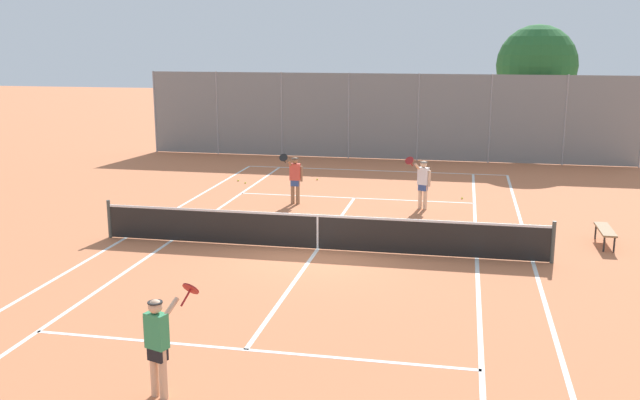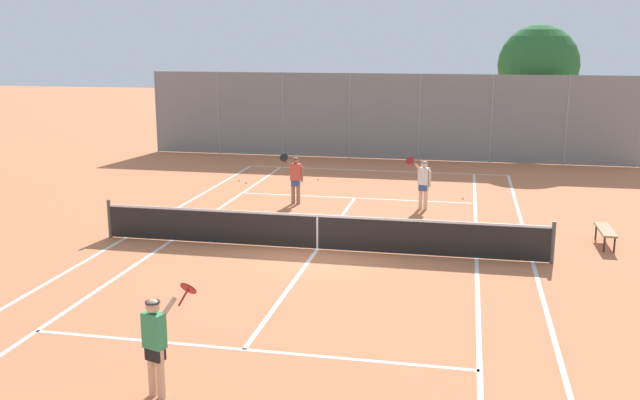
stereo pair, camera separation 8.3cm
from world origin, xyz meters
The scene contains 14 objects.
ground_plane centered at (0.00, 0.00, 0.00)m, with size 120.00×120.00×0.00m, color #C67047.
court_line_markings centered at (0.00, 0.00, 0.00)m, with size 11.10×23.90×0.01m.
tennis_net centered at (0.00, 0.00, 0.51)m, with size 12.00×0.10×1.07m.
player_near_side centered at (-0.79, -8.30, 0.93)m, with size 0.83×0.70×1.77m.
player_far_left centered at (-1.83, 5.10, 0.93)m, with size 0.66×0.73×1.77m.
player_far_right centered at (2.43, 5.20, 0.93)m, with size 0.85×0.68×1.77m.
loose_tennis_ball_0 centered at (-4.52, 8.10, 0.03)m, with size 0.07×0.07×0.07m, color #D1DB33.
loose_tennis_ball_1 centered at (-3.71, 3.23, 0.03)m, with size 0.07×0.07×0.07m, color #D1DB33.
loose_tennis_ball_2 centered at (3.72, 7.00, 0.03)m, with size 0.07×0.07×0.07m, color #D1DB33.
loose_tennis_ball_3 centered at (-1.94, 9.36, 0.03)m, with size 0.07×0.07×0.07m, color #D1DB33.
loose_tennis_ball_4 centered at (-4.93, 8.51, 0.03)m, with size 0.07×0.07×0.07m, color #D1DB33.
courtside_bench centered at (7.52, 1.91, 0.41)m, with size 0.36×1.50×0.47m.
back_fence centered at (0.00, 14.98, 1.98)m, with size 22.54×0.08×3.96m.
tree_behind_left centered at (6.83, 17.54, 4.18)m, with size 3.74×3.74×6.14m.
Camera 2 is at (3.73, -17.73, 5.42)m, focal length 40.00 mm.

